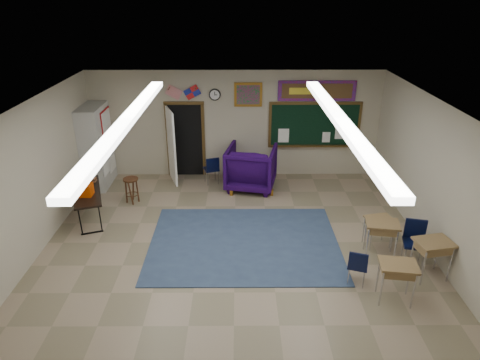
{
  "coord_description": "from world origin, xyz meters",
  "views": [
    {
      "loc": [
        0.07,
        -6.97,
        4.98
      ],
      "look_at": [
        0.11,
        1.5,
        1.16
      ],
      "focal_mm": 32.0,
      "sensor_mm": 36.0,
      "label": 1
    }
  ],
  "objects_px": {
    "wingback_armchair": "(251,167)",
    "wooden_stool": "(132,190)",
    "folding_table": "(89,203)",
    "student_desk_front_right": "(378,230)",
    "student_desk_front_left": "(381,237)"
  },
  "relations": [
    {
      "from": "wingback_armchair",
      "to": "wooden_stool",
      "type": "xyz_separation_m",
      "value": [
        -3.02,
        -0.88,
        -0.24
      ]
    },
    {
      "from": "folding_table",
      "to": "wooden_stool",
      "type": "relative_size",
      "value": 2.74
    },
    {
      "from": "folding_table",
      "to": "wooden_stool",
      "type": "xyz_separation_m",
      "value": [
        0.81,
        0.81,
        -0.05
      ]
    },
    {
      "from": "folding_table",
      "to": "wooden_stool",
      "type": "bearing_deg",
      "value": 25.71
    },
    {
      "from": "student_desk_front_right",
      "to": "folding_table",
      "type": "bearing_deg",
      "value": 157.73
    },
    {
      "from": "wingback_armchair",
      "to": "wooden_stool",
      "type": "distance_m",
      "value": 3.16
    },
    {
      "from": "student_desk_front_right",
      "to": "wooden_stool",
      "type": "distance_m",
      "value": 5.94
    },
    {
      "from": "student_desk_front_left",
      "to": "wooden_stool",
      "type": "relative_size",
      "value": 1.17
    },
    {
      "from": "student_desk_front_right",
      "to": "folding_table",
      "type": "relative_size",
      "value": 0.36
    },
    {
      "from": "wingback_armchair",
      "to": "wooden_stool",
      "type": "height_order",
      "value": "wingback_armchair"
    },
    {
      "from": "folding_table",
      "to": "wooden_stool",
      "type": "height_order",
      "value": "folding_table"
    },
    {
      "from": "wingback_armchair",
      "to": "wooden_stool",
      "type": "relative_size",
      "value": 1.95
    },
    {
      "from": "student_desk_front_left",
      "to": "wooden_stool",
      "type": "distance_m",
      "value": 6.02
    },
    {
      "from": "folding_table",
      "to": "student_desk_front_left",
      "type": "bearing_deg",
      "value": -33.28
    },
    {
      "from": "wingback_armchair",
      "to": "student_desk_front_left",
      "type": "xyz_separation_m",
      "value": [
        2.49,
        -3.28,
        -0.15
      ]
    }
  ]
}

